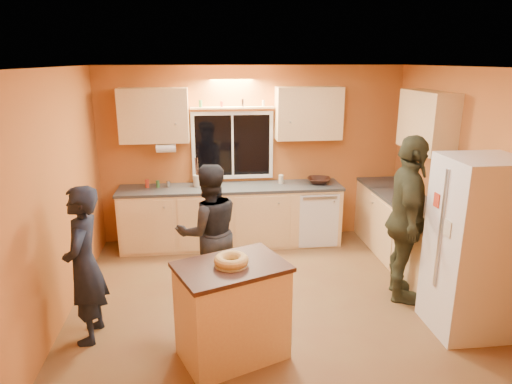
{
  "coord_description": "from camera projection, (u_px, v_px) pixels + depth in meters",
  "views": [
    {
      "loc": [
        -0.73,
        -4.68,
        2.68
      ],
      "look_at": [
        -0.14,
        0.4,
        1.19
      ],
      "focal_mm": 32.0,
      "sensor_mm": 36.0,
      "label": 1
    }
  ],
  "objects": [
    {
      "name": "ground",
      "position": [
        272.0,
        299.0,
        5.29
      ],
      "size": [
        4.5,
        4.5,
        0.0
      ],
      "primitive_type": "plane",
      "color": "brown",
      "rests_on": "ground"
    },
    {
      "name": "room_shell",
      "position": [
        278.0,
        155.0,
        5.24
      ],
      "size": [
        4.54,
        4.04,
        2.61
      ],
      "color": "#B3652E",
      "rests_on": "ground"
    },
    {
      "name": "back_counter",
      "position": [
        256.0,
        215.0,
        6.79
      ],
      "size": [
        4.23,
        0.62,
        0.9
      ],
      "color": "#DEAB74",
      "rests_on": "ground"
    },
    {
      "name": "right_counter",
      "position": [
        416.0,
        239.0,
        5.86
      ],
      "size": [
        0.62,
        1.84,
        0.9
      ],
      "color": "#DEAB74",
      "rests_on": "ground"
    },
    {
      "name": "refrigerator",
      "position": [
        474.0,
        247.0,
        4.49
      ],
      "size": [
        0.72,
        0.7,
        1.8
      ],
      "primitive_type": "cube",
      "color": "silver",
      "rests_on": "ground"
    },
    {
      "name": "island",
      "position": [
        232.0,
        310.0,
        4.17
      ],
      "size": [
        1.13,
        0.96,
        0.92
      ],
      "rotation": [
        0.0,
        0.0,
        0.38
      ],
      "color": "#DEAB74",
      "rests_on": "ground"
    },
    {
      "name": "bundt_pastry",
      "position": [
        231.0,
        260.0,
        4.03
      ],
      "size": [
        0.31,
        0.31,
        0.09
      ],
      "primitive_type": "torus",
      "color": "tan",
      "rests_on": "island"
    },
    {
      "name": "person_left",
      "position": [
        84.0,
        265.0,
        4.36
      ],
      "size": [
        0.39,
        0.58,
        1.57
      ],
      "primitive_type": "imported",
      "rotation": [
        0.0,
        0.0,
        -1.6
      ],
      "color": "black",
      "rests_on": "ground"
    },
    {
      "name": "person_center",
      "position": [
        209.0,
        232.0,
        5.19
      ],
      "size": [
        0.88,
        0.76,
        1.58
      ],
      "primitive_type": "imported",
      "rotation": [
        0.0,
        0.0,
        3.38
      ],
      "color": "black",
      "rests_on": "ground"
    },
    {
      "name": "person_right",
      "position": [
        407.0,
        220.0,
        5.08
      ],
      "size": [
        0.79,
        1.21,
        1.91
      ],
      "primitive_type": "imported",
      "rotation": [
        0.0,
        0.0,
        1.26
      ],
      "color": "#30321F",
      "rests_on": "ground"
    },
    {
      "name": "mixing_bowl",
      "position": [
        319.0,
        181.0,
        6.78
      ],
      "size": [
        0.42,
        0.42,
        0.08
      ],
      "primitive_type": "imported",
      "rotation": [
        0.0,
        0.0,
        -0.27
      ],
      "color": "black",
      "rests_on": "back_counter"
    },
    {
      "name": "utensil_crock",
      "position": [
        198.0,
        181.0,
        6.61
      ],
      "size": [
        0.14,
        0.14,
        0.17
      ],
      "primitive_type": "cylinder",
      "color": "beige",
      "rests_on": "back_counter"
    },
    {
      "name": "potted_plant",
      "position": [
        442.0,
        205.0,
        5.31
      ],
      "size": [
        0.28,
        0.25,
        0.3
      ],
      "primitive_type": "imported",
      "rotation": [
        0.0,
        0.0,
        -0.07
      ],
      "color": "gray",
      "rests_on": "right_counter"
    },
    {
      "name": "red_box",
      "position": [
        401.0,
        195.0,
        6.07
      ],
      "size": [
        0.19,
        0.16,
        0.07
      ],
      "primitive_type": "cube",
      "rotation": [
        0.0,
        0.0,
        0.26
      ],
      "color": "#B2301B",
      "rests_on": "right_counter"
    }
  ]
}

